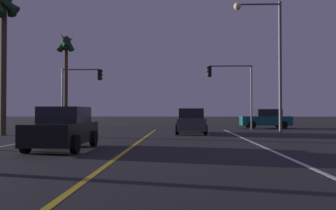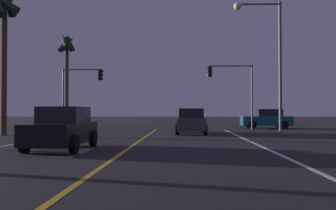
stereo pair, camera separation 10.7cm
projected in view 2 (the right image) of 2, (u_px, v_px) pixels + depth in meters
lane_edge_right at (298, 163)px, 10.41m from camera, size 0.16×36.71×0.01m
lane_center_divider at (109, 162)px, 10.65m from camera, size 0.16×36.71×0.01m
car_ahead_far at (191, 121)px, 23.83m from camera, size 2.02×4.30×1.70m
car_crossing_side at (267, 119)px, 31.37m from camera, size 4.30×2.02×1.70m
car_oncoming at (63, 129)px, 14.15m from camera, size 2.02×4.30×1.70m
traffic_light_near_right at (230, 81)px, 29.29m from camera, size 3.76×0.36×5.31m
traffic_light_near_left at (83, 84)px, 29.81m from camera, size 3.50×0.36×5.07m
street_lamp_right_far at (269, 50)px, 20.30m from camera, size 2.73×0.44×7.83m
palm_tree_left_mid at (4, 15)px, 22.30m from camera, size 2.20×2.16×9.54m
palm_tree_left_far at (67, 52)px, 34.53m from camera, size 1.90×1.99×9.21m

